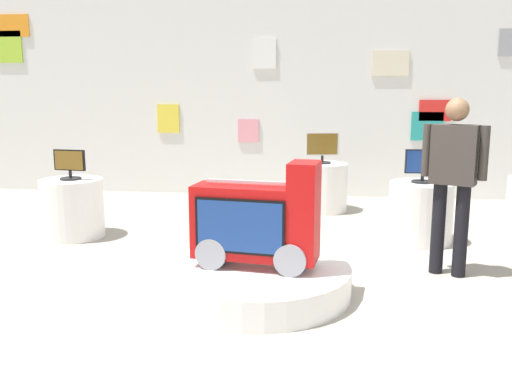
{
  "coord_description": "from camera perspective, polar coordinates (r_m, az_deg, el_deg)",
  "views": [
    {
      "loc": [
        0.14,
        -3.96,
        1.65
      ],
      "look_at": [
        -0.44,
        1.04,
        0.71
      ],
      "focal_mm": 38.51,
      "sensor_mm": 36.0,
      "label": 1
    }
  ],
  "objects": [
    {
      "name": "back_wall_display",
      "position": [
        8.64,
        5.71,
        10.35
      ],
      "size": [
        12.79,
        0.13,
        3.25
      ],
      "color": "silver",
      "rests_on": "ground"
    },
    {
      "name": "novelty_firetruck_tv",
      "position": [
        4.41,
        0.15,
        -3.46
      ],
      "size": [
        1.04,
        0.52,
        0.87
      ],
      "color": "gray",
      "rests_on": "main_display_pedestal"
    },
    {
      "name": "main_display_pedestal",
      "position": [
        4.56,
        -0.07,
        -9.12
      ],
      "size": [
        1.56,
        1.56,
        0.23
      ],
      "primitive_type": "cylinder",
      "color": "white",
      "rests_on": "ground"
    },
    {
      "name": "display_pedestal_far_right",
      "position": [
        6.56,
        -18.52,
        -1.61
      ],
      "size": [
        0.7,
        0.7,
        0.66
      ],
      "primitive_type": "cylinder",
      "color": "white",
      "rests_on": "ground"
    },
    {
      "name": "display_pedestal_right_rear",
      "position": [
        7.63,
        6.83,
        0.52
      ],
      "size": [
        0.7,
        0.7,
        0.66
      ],
      "primitive_type": "cylinder",
      "color": "white",
      "rests_on": "ground"
    },
    {
      "name": "ground_plane",
      "position": [
        4.29,
        4.34,
        -12.08
      ],
      "size": [
        30.0,
        30.0,
        0.0
      ],
      "primitive_type": "plane",
      "color": "#A8A091"
    },
    {
      "name": "tv_on_far_right",
      "position": [
        6.47,
        -18.79,
        2.75
      ],
      "size": [
        0.38,
        0.23,
        0.33
      ],
      "color": "black",
      "rests_on": "display_pedestal_far_right"
    },
    {
      "name": "display_pedestal_left_rear",
      "position": [
        6.27,
        16.7,
        -2.05
      ],
      "size": [
        0.69,
        0.69,
        0.66
      ],
      "primitive_type": "cylinder",
      "color": "white",
      "rests_on": "ground"
    },
    {
      "name": "tv_on_right_rear",
      "position": [
        7.55,
        6.92,
        4.69
      ],
      "size": [
        0.45,
        0.23,
        0.42
      ],
      "color": "black",
      "rests_on": "display_pedestal_right_rear"
    },
    {
      "name": "tv_on_left_rear",
      "position": [
        6.18,
        16.96,
        2.67
      ],
      "size": [
        0.39,
        0.23,
        0.36
      ],
      "color": "black",
      "rests_on": "display_pedestal_left_rear"
    },
    {
      "name": "shopper_browsing_near_truck",
      "position": [
        5.13,
        19.8,
        1.82
      ],
      "size": [
        0.52,
        0.34,
        1.58
      ],
      "color": "black",
      "rests_on": "ground"
    }
  ]
}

